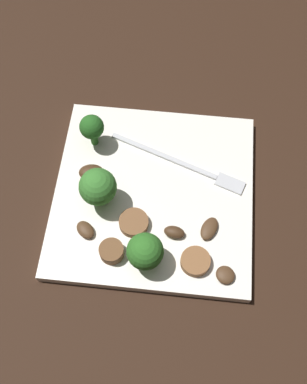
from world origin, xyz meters
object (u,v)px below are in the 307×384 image
Objects in this scene: broccoli_floret_0 at (92,128)px; broccoli_floret_2 at (146,252)px; mushroom_3 at (225,275)px; sausage_slice_0 at (112,251)px; mushroom_1 at (174,232)px; mushroom_2 at (85,230)px; mushroom_0 at (209,229)px; mushroom_4 at (91,172)px; sausage_slice_1 at (195,261)px; fork at (186,166)px; sausage_slice_2 at (134,223)px; plate at (154,195)px; broccoli_floret_1 at (98,187)px.

broccoli_floret_0 is 0.97× the size of broccoli_floret_2.
sausage_slice_0 is at bearing 174.35° from mushroom_3.
mushroom_1 reaches higher than mushroom_2.
broccoli_floret_2 reaches higher than mushroom_0.
mushroom_4 is (-0.17, 0.11, 0.00)m from mushroom_3.
mushroom_3 is at bearing -18.87° from sausage_slice_1.
fork is 6.20× the size of sausage_slice_0.
mushroom_0 is at bearing 1.55° from sausage_slice_2.
mushroom_3 is (0.06, -0.04, -0.00)m from mushroom_1.
mushroom_3 is at bearing -25.13° from sausage_slice_2.
broccoli_floret_0 is 1.61× the size of mushroom_4.
mushroom_3 is at bearing -46.69° from plate.
mushroom_1 is at bearing 144.02° from mushroom_3.
broccoli_floret_0 is 1.48× the size of sausage_slice_1.
sausage_slice_1 is 1.39× the size of mushroom_1.
sausage_slice_0 is (-0.08, -0.12, 0.01)m from fork.
mushroom_0 is 1.40× the size of mushroom_3.
broccoli_floret_2 is at bearing -47.47° from broccoli_floret_1.
mushroom_4 is (-0.11, 0.07, 0.00)m from mushroom_1.
mushroom_2 is at bearing -175.83° from mushroom_1.
sausage_slice_0 is 0.04m from sausage_slice_2.
broccoli_floret_0 is at bearing 137.40° from mushroom_3.
broccoli_floret_0 is 0.85× the size of broccoli_floret_1.
mushroom_3 is (0.02, -0.05, 0.00)m from mushroom_0.
mushroom_3 reaches higher than fork.
broccoli_floret_2 is at bearing -86.12° from fork.
sausage_slice_2 is 0.06m from mushroom_2.
sausage_slice_0 is 0.92× the size of mushroom_0.
mushroom_4 is (0.00, -0.05, -0.03)m from broccoli_floret_0.
sausage_slice_1 is at bearing -50.71° from mushroom_1.
mushroom_2 is at bearing 159.59° from broccoli_floret_2.
broccoli_floret_2 is 0.06m from sausage_slice_1.
mushroom_1 is at bearing -60.23° from plate.
broccoli_floret_0 reaches higher than mushroom_3.
sausage_slice_2 is at bearing -112.46° from plate.
plate is 4.81× the size of broccoli_floret_0.
plate is 6.93× the size of sausage_slice_2.
mushroom_1 is at bearing 51.15° from broccoli_floret_2.
mushroom_2 is (-0.10, -0.01, -0.00)m from mushroom_1.
broccoli_floret_1 is (-0.10, -0.06, 0.03)m from fork.
fork is 5.00× the size of sausage_slice_2.
mushroom_0 is (0.13, -0.02, -0.03)m from broccoli_floret_1.
plate is 0.09m from sausage_slice_0.
mushroom_1 is (0.11, -0.11, -0.03)m from broccoli_floret_0.
sausage_slice_0 is 1.15× the size of mushroom_1.
broccoli_floret_1 reaches higher than fork.
sausage_slice_2 is 0.09m from mushroom_0.
plate is at bearing 16.68° from broccoli_floret_1.
fork is 0.10m from sausage_slice_2.
mushroom_1 is 0.10m from mushroom_2.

